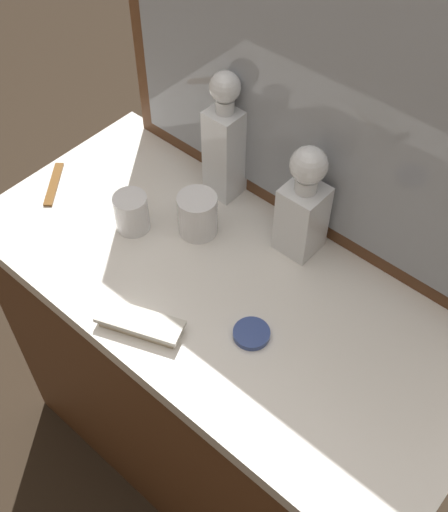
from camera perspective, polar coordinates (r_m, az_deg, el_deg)
name	(u,v)px	position (r m, az deg, el deg)	size (l,w,h in m)	color
ground_plane	(224,451)	(2.01, 0.00, -17.03)	(6.00, 6.00, 0.00)	#2D2319
dresser	(224,383)	(1.63, 0.00, -11.26)	(1.10, 0.53, 0.83)	brown
dresser_mirror	(312,97)	(1.22, 7.89, 13.92)	(0.95, 0.03, 0.63)	brown
crystal_decanter_left	(303,211)	(1.28, 7.06, 4.04)	(0.08, 0.08, 0.26)	white
crystal_decanter_far_right	(225,147)	(1.38, 0.09, 9.73)	(0.07, 0.07, 0.31)	white
crystal_tumbler_center	(198,216)	(1.35, -2.37, 3.60)	(0.09, 0.09, 0.10)	white
crystal_tumbler_far_left	(132,214)	(1.37, -8.24, 3.74)	(0.07, 0.07, 0.09)	white
silver_brush_far_right	(140,323)	(1.22, -7.51, -5.98)	(0.18, 0.11, 0.02)	#B7A88C
porcelain_dish	(252,334)	(1.21, 2.48, -6.94)	(0.07, 0.07, 0.01)	#33478C
tortoiseshell_comb	(54,184)	(1.53, -14.97, 6.23)	(0.11, 0.12, 0.01)	brown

